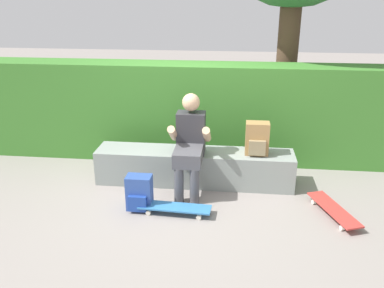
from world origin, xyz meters
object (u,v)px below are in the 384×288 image
at_px(skateboard_near_person, 175,208).
at_px(backpack_on_ground, 139,193).
at_px(skateboard_beside_bench, 334,209).
at_px(person_skater, 190,142).
at_px(backpack_on_bench, 257,139).
at_px(bench_main, 194,167).

xyz_separation_m(skateboard_near_person, backpack_on_ground, (-0.41, 0.07, 0.12)).
bearing_deg(skateboard_beside_bench, skateboard_near_person, -175.19).
relative_size(person_skater, backpack_on_bench, 2.95).
distance_m(skateboard_beside_bench, backpack_on_ground, 2.14).
relative_size(bench_main, backpack_on_bench, 6.17).
relative_size(skateboard_near_person, skateboard_beside_bench, 0.99).
relative_size(skateboard_beside_bench, backpack_on_bench, 2.05).
bearing_deg(backpack_on_bench, person_skater, -165.86).
distance_m(bench_main, skateboard_beside_bench, 1.73).
relative_size(skateboard_near_person, backpack_on_ground, 2.03).
xyz_separation_m(bench_main, person_skater, (-0.03, -0.21, 0.42)).
bearing_deg(bench_main, backpack_on_ground, -126.65).
xyz_separation_m(bench_main, backpack_on_bench, (0.76, -0.01, 0.41)).
bearing_deg(skateboard_beside_bench, backpack_on_ground, -177.85).
relative_size(skateboard_near_person, backpack_on_bench, 2.03).
bearing_deg(skateboard_near_person, bench_main, 80.30).
xyz_separation_m(skateboard_beside_bench, backpack_on_ground, (-2.14, -0.08, 0.12)).
height_order(backpack_on_bench, backpack_on_ground, backpack_on_bench).
height_order(person_skater, backpack_on_ground, person_skater).
bearing_deg(skateboard_near_person, skateboard_beside_bench, 4.81).
height_order(skateboard_beside_bench, backpack_on_bench, backpack_on_bench).
distance_m(backpack_on_bench, backpack_on_ground, 1.55).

